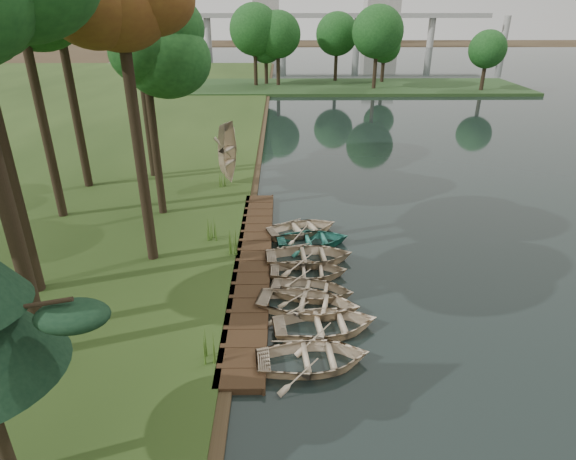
{
  "coord_description": "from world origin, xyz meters",
  "views": [
    {
      "loc": [
        -0.26,
        -18.96,
        10.68
      ],
      "look_at": [
        -0.01,
        0.81,
        1.38
      ],
      "focal_mm": 30.0,
      "sensor_mm": 36.0,
      "label": 1
    }
  ],
  "objects_px": {
    "rowboat_2": "(308,302)",
    "stored_rowboat": "(230,177)",
    "boardwalk": "(253,263)",
    "rowboat_0": "(313,356)",
    "rowboat_1": "(326,322)"
  },
  "relations": [
    {
      "from": "boardwalk",
      "to": "rowboat_1",
      "type": "xyz_separation_m",
      "value": [
        2.86,
        -4.91,
        0.29
      ]
    },
    {
      "from": "rowboat_1",
      "to": "rowboat_2",
      "type": "relative_size",
      "value": 0.96
    },
    {
      "from": "boardwalk",
      "to": "stored_rowboat",
      "type": "relative_size",
      "value": 4.13
    },
    {
      "from": "rowboat_2",
      "to": "stored_rowboat",
      "type": "relative_size",
      "value": 1.01
    },
    {
      "from": "rowboat_2",
      "to": "rowboat_1",
      "type": "bearing_deg",
      "value": -144.76
    },
    {
      "from": "stored_rowboat",
      "to": "boardwalk",
      "type": "bearing_deg",
      "value": -149.01
    },
    {
      "from": "rowboat_0",
      "to": "rowboat_1",
      "type": "height_order",
      "value": "rowboat_1"
    },
    {
      "from": "boardwalk",
      "to": "rowboat_1",
      "type": "height_order",
      "value": "rowboat_1"
    },
    {
      "from": "boardwalk",
      "to": "rowboat_1",
      "type": "bearing_deg",
      "value": -59.74
    },
    {
      "from": "rowboat_0",
      "to": "rowboat_1",
      "type": "bearing_deg",
      "value": -22.09
    },
    {
      "from": "stored_rowboat",
      "to": "rowboat_0",
      "type": "bearing_deg",
      "value": -145.77
    },
    {
      "from": "stored_rowboat",
      "to": "rowboat_1",
      "type": "bearing_deg",
      "value": -142.27
    },
    {
      "from": "rowboat_2",
      "to": "stored_rowboat",
      "type": "xyz_separation_m",
      "value": [
        -4.31,
        13.92,
        0.25
      ]
    },
    {
      "from": "boardwalk",
      "to": "rowboat_0",
      "type": "height_order",
      "value": "rowboat_0"
    },
    {
      "from": "boardwalk",
      "to": "rowboat_2",
      "type": "bearing_deg",
      "value": -57.56
    }
  ]
}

